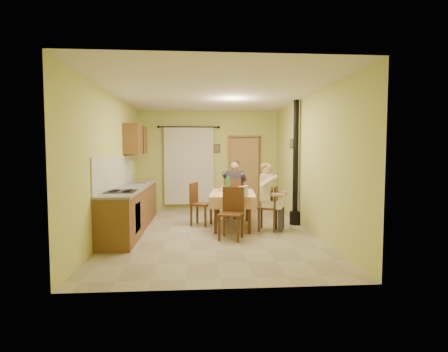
{
  "coord_description": "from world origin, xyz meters",
  "views": [
    {
      "loc": [
        -0.27,
        -7.1,
        1.65
      ],
      "look_at": [
        0.25,
        0.1,
        1.15
      ],
      "focal_mm": 28.0,
      "sensor_mm": 36.0,
      "label": 1
    }
  ],
  "objects": [
    {
      "name": "tableware",
      "position": [
        0.47,
        0.35,
        0.83
      ],
      "size": [
        0.72,
        1.61,
        0.33
      ],
      "color": "white",
      "rests_on": "dining_table"
    },
    {
      "name": "curtain",
      "position": [
        -0.55,
        2.9,
        1.26
      ],
      "size": [
        1.7,
        0.07,
        2.22
      ],
      "color": "black",
      "rests_on": "ground"
    },
    {
      "name": "chair_near",
      "position": [
        0.33,
        -0.61,
        0.29
      ],
      "size": [
        0.53,
        0.53,
        0.98
      ],
      "rotation": [
        0.0,
        0.0,
        2.81
      ],
      "color": "#532F16",
      "rests_on": "ground"
    },
    {
      "name": "room_shell",
      "position": [
        0.0,
        0.0,
        1.82
      ],
      "size": [
        4.04,
        6.04,
        2.82
      ],
      "color": "#D1D66E",
      "rests_on": "ground"
    },
    {
      "name": "floor",
      "position": [
        0.0,
        0.0,
        0.0
      ],
      "size": [
        4.0,
        6.0,
        0.01
      ],
      "primitive_type": "cube",
      "color": "tan",
      "rests_on": "ground"
    },
    {
      "name": "chair_left",
      "position": [
        -0.24,
        0.69,
        0.29
      ],
      "size": [
        0.52,
        0.52,
        0.96
      ],
      "rotation": [
        0.0,
        0.0,
        -1.98
      ],
      "color": "#532F16",
      "rests_on": "ground"
    },
    {
      "name": "kitchen_run",
      "position": [
        -1.71,
        0.4,
        0.48
      ],
      "size": [
        0.64,
        3.64,
        1.56
      ],
      "color": "brown",
      "rests_on": "ground"
    },
    {
      "name": "man_far",
      "position": [
        0.62,
        1.53,
        0.88
      ],
      "size": [
        0.65,
        0.59,
        1.39
      ],
      "rotation": [
        0.0,
        0.0,
        -0.39
      ],
      "color": "#38333D",
      "rests_on": "chair_far"
    },
    {
      "name": "dining_table",
      "position": [
        0.47,
        0.46,
        0.38
      ],
      "size": [
        1.11,
        1.67,
        0.76
      ],
      "rotation": [
        0.0,
        0.0,
        -0.1
      ],
      "color": "#E1AE79",
      "rests_on": "ground"
    },
    {
      "name": "picture_right",
      "position": [
        1.97,
        1.2,
        1.85
      ],
      "size": [
        0.03,
        0.31,
        0.21
      ],
      "primitive_type": "cube",
      "color": "brown",
      "rests_on": "room_shell"
    },
    {
      "name": "chair_right",
      "position": [
        1.18,
        0.06,
        0.29
      ],
      "size": [
        0.48,
        0.48,
        0.93
      ],
      "rotation": [
        0.0,
        0.0,
        1.22
      ],
      "color": "#532F16",
      "rests_on": "ground"
    },
    {
      "name": "picture_back",
      "position": [
        0.25,
        2.97,
        1.75
      ],
      "size": [
        0.19,
        0.03,
        0.23
      ],
      "primitive_type": "cube",
      "color": "black",
      "rests_on": "room_shell"
    },
    {
      "name": "doorway",
      "position": [
        1.05,
        2.93,
        1.05
      ],
      "size": [
        0.96,
        0.22,
        2.15
      ],
      "color": "black",
      "rests_on": "ground"
    },
    {
      "name": "man_right",
      "position": [
        1.17,
        0.07,
        0.88
      ],
      "size": [
        0.59,
        0.65,
        1.39
      ],
      "rotation": [
        0.0,
        0.0,
        1.22
      ],
      "color": "white",
      "rests_on": "chair_right"
    },
    {
      "name": "upper_cabinets",
      "position": [
        -1.82,
        1.7,
        1.95
      ],
      "size": [
        0.35,
        1.4,
        0.7
      ],
      "primitive_type": "cube",
      "color": "brown",
      "rests_on": "room_shell"
    },
    {
      "name": "chair_far",
      "position": [
        0.61,
        1.52,
        0.29
      ],
      "size": [
        0.56,
        0.56,
        0.99
      ],
      "rotation": [
        0.0,
        0.0,
        -0.39
      ],
      "color": "#532F16",
      "rests_on": "ground"
    },
    {
      "name": "stove_flue",
      "position": [
        1.9,
        0.6,
        1.02
      ],
      "size": [
        0.24,
        0.24,
        2.8
      ],
      "color": "black",
      "rests_on": "ground"
    }
  ]
}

